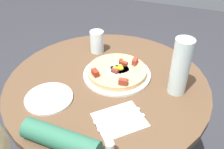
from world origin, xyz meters
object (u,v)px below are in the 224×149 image
dining_table (107,111)px  fork (122,122)px  bread_plate (49,98)px  water_glass (97,42)px  knife (117,116)px  breakfast_pizza (117,71)px  salt_shaker (110,148)px  pizza_plate (117,74)px  water_bottle (180,67)px

dining_table → fork: 0.31m
bread_plate → water_glass: 0.40m
fork → knife: 0.04m
bread_plate → knife: bread_plate is taller
breakfast_pizza → water_glass: 0.23m
knife → breakfast_pizza: bearing=65.3°
knife → salt_shaker: size_ratio=3.64×
knife → salt_shaker: (0.03, -0.15, 0.02)m
bread_plate → water_glass: bearing=85.2°
pizza_plate → fork: 0.28m
breakfast_pizza → bread_plate: size_ratio=1.38×
dining_table → knife: bearing=-58.3°
knife → water_bottle: (0.17, 0.22, 0.11)m
pizza_plate → water_glass: 0.23m
breakfast_pizza → bread_plate: 0.31m
dining_table → salt_shaker: size_ratio=17.47×
pizza_plate → water_glass: (-0.16, 0.16, 0.05)m
breakfast_pizza → water_bottle: water_bottle is taller
pizza_plate → fork: (0.11, -0.26, 0.00)m
water_glass → breakfast_pizza: bearing=-44.5°
dining_table → water_glass: size_ratio=7.89×
water_bottle → breakfast_pizza: bearing=176.9°
pizza_plate → water_glass: water_glass is taller
fork → water_glass: water_glass is taller
bread_plate → salt_shaker: salt_shaker is taller
water_glass → water_bottle: size_ratio=0.46×
knife → water_glass: size_ratio=1.64×
breakfast_pizza → fork: (0.11, -0.26, -0.02)m
pizza_plate → knife: 0.25m
dining_table → water_glass: bearing=122.5°
bread_plate → fork: size_ratio=1.04×
breakfast_pizza → water_glass: size_ratio=2.36×
breakfast_pizza → pizza_plate: bearing=134.1°
salt_shaker → water_bottle: bearing=69.0°
breakfast_pizza → salt_shaker: breakfast_pizza is taller
pizza_plate → water_bottle: water_bottle is taller
pizza_plate → water_bottle: (0.26, -0.02, 0.11)m
dining_table → bread_plate: (-0.17, -0.19, 0.18)m
water_glass → fork: bearing=-57.0°
dining_table → fork: (0.14, -0.21, 0.18)m
bread_plate → knife: 0.28m
fork → water_glass: (-0.27, 0.42, 0.05)m
fork → salt_shaker: size_ratio=3.64×
water_bottle → knife: bearing=-128.2°
pizza_plate → breakfast_pizza: (0.00, -0.00, 0.02)m
water_glass → water_bottle: (0.42, -0.18, 0.06)m
fork → knife: same height
dining_table → water_glass: water_glass is taller
water_bottle → salt_shaker: water_bottle is taller
pizza_plate → salt_shaker: bearing=-73.5°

